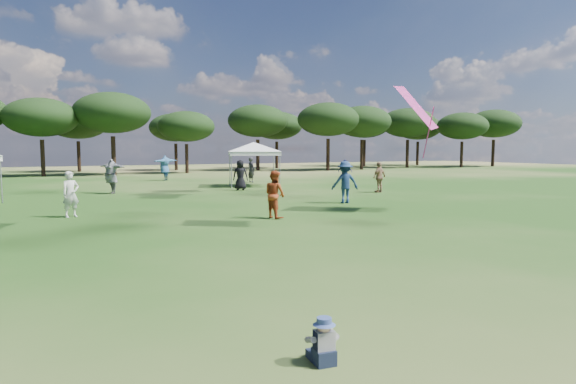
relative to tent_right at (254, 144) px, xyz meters
name	(u,v)px	position (x,y,z in m)	size (l,w,h in m)	color
tree_line	(99,118)	(-7.15, 21.46, 2.71)	(108.78, 17.63, 7.77)	black
tent_right	(254,144)	(0.00, 0.00, 0.00)	(6.09, 6.09, 3.14)	gray
toddler	(323,343)	(-9.43, -24.19, -2.48)	(0.37, 0.41, 0.54)	#161D32
festival_crowd	(132,177)	(-7.96, -2.12, -1.82)	(29.80, 23.34, 1.93)	#545559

